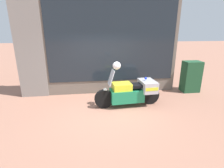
% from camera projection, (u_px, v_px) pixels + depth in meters
% --- Properties ---
extents(ground_plane, '(60.00, 60.00, 0.00)m').
position_uv_depth(ground_plane, '(106.00, 112.00, 5.76)').
color(ground_plane, '#9E6B56').
extents(shop_building, '(6.40, 0.55, 4.13)m').
position_uv_depth(shop_building, '(89.00, 43.00, 6.96)').
color(shop_building, '#6B6056').
rests_on(shop_building, ground).
extents(window_display, '(4.91, 0.30, 2.06)m').
position_uv_depth(window_display, '(111.00, 80.00, 7.59)').
color(window_display, slate).
rests_on(window_display, ground).
extents(paramedic_motorcycle, '(2.35, 0.82, 1.34)m').
position_uv_depth(paramedic_motorcycle, '(132.00, 91.00, 6.12)').
color(paramedic_motorcycle, black).
rests_on(paramedic_motorcycle, ground).
extents(utility_cabinet, '(0.72, 0.52, 1.32)m').
position_uv_depth(utility_cabinet, '(191.00, 77.00, 7.48)').
color(utility_cabinet, '#1E4C2D').
rests_on(utility_cabinet, ground).
extents(white_helmet, '(0.27, 0.27, 0.27)m').
position_uv_depth(white_helmet, '(117.00, 66.00, 5.73)').
color(white_helmet, white).
rests_on(white_helmet, paramedic_motorcycle).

